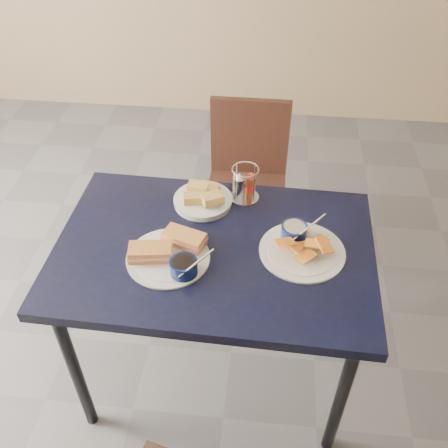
# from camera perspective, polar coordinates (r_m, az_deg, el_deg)

# --- Properties ---
(ground) EXTENTS (6.00, 6.00, 0.00)m
(ground) POSITION_cam_1_polar(r_m,az_deg,el_deg) (2.17, -0.09, -21.31)
(ground) COLOR #535258
(ground) RESTS_ON ground
(dining_table) EXTENTS (1.10, 0.75, 0.75)m
(dining_table) POSITION_cam_1_polar(r_m,az_deg,el_deg) (1.75, -1.12, -4.35)
(dining_table) COLOR black
(dining_table) RESTS_ON ground
(chair_far) EXTENTS (0.39, 0.37, 0.82)m
(chair_far) POSITION_cam_1_polar(r_m,az_deg,el_deg) (2.51, 2.70, 5.99)
(chair_far) COLOR black
(chair_far) RESTS_ON ground
(sandwich_plate) EXTENTS (0.30, 0.28, 0.12)m
(sandwich_plate) POSITION_cam_1_polar(r_m,az_deg,el_deg) (1.65, -6.10, -3.36)
(sandwich_plate) COLOR white
(sandwich_plate) RESTS_ON dining_table
(plantain_plate) EXTENTS (0.29, 0.29, 0.12)m
(plantain_plate) POSITION_cam_1_polar(r_m,az_deg,el_deg) (1.70, 8.67, -2.29)
(plantain_plate) COLOR white
(plantain_plate) RESTS_ON dining_table
(bread_basket) EXTENTS (0.22, 0.22, 0.07)m
(bread_basket) POSITION_cam_1_polar(r_m,az_deg,el_deg) (1.86, -2.40, 2.93)
(bread_basket) COLOR white
(bread_basket) RESTS_ON dining_table
(condiment_caddy) EXTENTS (0.11, 0.11, 0.14)m
(condiment_caddy) POSITION_cam_1_polar(r_m,az_deg,el_deg) (1.87, 2.25, 4.42)
(condiment_caddy) COLOR silver
(condiment_caddy) RESTS_ON dining_table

